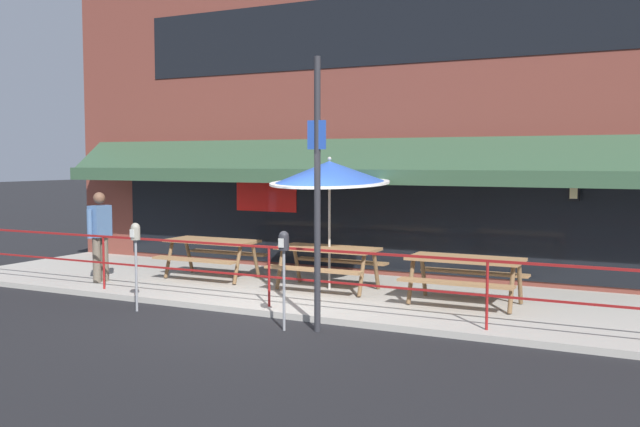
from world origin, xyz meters
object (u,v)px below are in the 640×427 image
at_px(pedestrian_walking, 100,232).
at_px(street_sign_pole, 317,192).
at_px(picnic_table_centre, 328,256).
at_px(parking_meter_far, 284,250).
at_px(picnic_table_right, 465,267).
at_px(patio_umbrella_centre, 329,173).
at_px(parking_meter_near, 136,240).
at_px(picnic_table_left, 212,248).

height_order(pedestrian_walking, street_sign_pole, street_sign_pole).
bearing_deg(street_sign_pole, picnic_table_centre, 112.92).
xyz_separation_m(picnic_table_centre, parking_meter_far, (0.61, -2.67, 0.44)).
distance_m(picnic_table_right, pedestrian_walking, 6.85).
height_order(patio_umbrella_centre, pedestrian_walking, patio_umbrella_centre).
bearing_deg(parking_meter_far, parking_meter_near, 178.51).
height_order(picnic_table_left, street_sign_pole, street_sign_pole).
xyz_separation_m(picnic_table_centre, street_sign_pole, (1.06, -2.50, 1.27)).
bearing_deg(patio_umbrella_centre, parking_meter_near, -128.79).
height_order(picnic_table_right, parking_meter_far, parking_meter_far).
bearing_deg(patio_umbrella_centre, picnic_table_right, -6.23).
relative_size(picnic_table_centre, street_sign_pole, 0.47).
xyz_separation_m(patio_umbrella_centre, parking_meter_near, (-2.14, -2.66, -1.03)).
bearing_deg(picnic_table_left, pedestrian_walking, -142.69).
xyz_separation_m(picnic_table_right, patio_umbrella_centre, (-2.55, 0.28, 1.47)).
xyz_separation_m(picnic_table_left, pedestrian_walking, (-1.67, -1.27, 0.35)).
distance_m(picnic_table_left, pedestrian_walking, 2.13).
bearing_deg(pedestrian_walking, parking_meter_far, -16.80).
distance_m(picnic_table_left, picnic_table_right, 5.11).
xyz_separation_m(picnic_table_right, street_sign_pole, (-1.50, -2.28, 1.27)).
distance_m(picnic_table_centre, picnic_table_right, 2.56).
distance_m(patio_umbrella_centre, pedestrian_walking, 4.55).
distance_m(picnic_table_centre, street_sign_pole, 2.99).
bearing_deg(picnic_table_left, street_sign_pole, -35.37).
height_order(picnic_table_right, pedestrian_walking, pedestrian_walking).
xyz_separation_m(parking_meter_near, parking_meter_far, (2.75, -0.07, 0.00)).
xyz_separation_m(picnic_table_right, parking_meter_far, (-1.94, -2.45, 0.44)).
bearing_deg(parking_meter_far, pedestrian_walking, 163.20).
relative_size(picnic_table_left, street_sign_pole, 0.47).
bearing_deg(street_sign_pole, pedestrian_walking, 166.27).
relative_size(picnic_table_centre, pedestrian_walking, 1.05).
xyz_separation_m(picnic_table_centre, patio_umbrella_centre, (0.00, 0.07, 1.47)).
bearing_deg(parking_meter_far, picnic_table_right, 51.67).
height_order(picnic_table_left, pedestrian_walking, pedestrian_walking).
distance_m(patio_umbrella_centre, parking_meter_near, 3.57).
distance_m(picnic_table_left, picnic_table_centre, 2.55).
distance_m(parking_meter_near, parking_meter_far, 2.75).
bearing_deg(parking_meter_near, parking_meter_far, -1.49).
distance_m(picnic_table_left, street_sign_pole, 4.60).
relative_size(picnic_table_left, parking_meter_near, 1.27).
bearing_deg(parking_meter_far, street_sign_pole, 20.91).
height_order(picnic_table_right, patio_umbrella_centre, patio_umbrella_centre).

